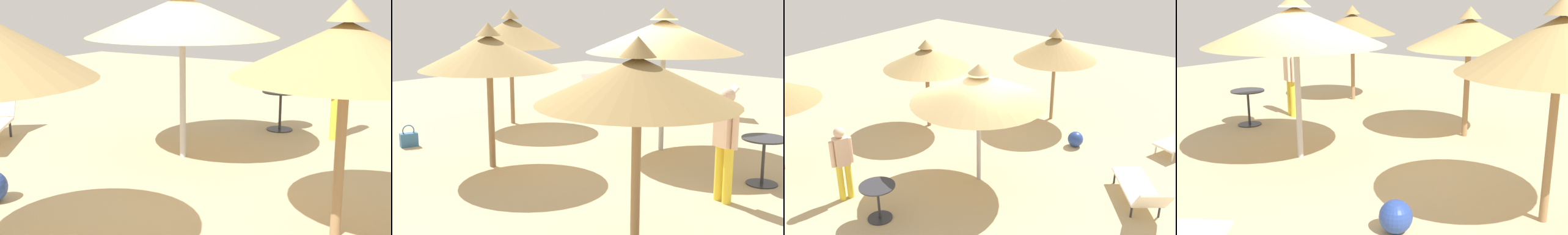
# 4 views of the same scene
# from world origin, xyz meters

# --- Properties ---
(ground) EXTENTS (24.00, 24.00, 0.10)m
(ground) POSITION_xyz_m (0.00, 0.00, -0.05)
(ground) COLOR tan
(parasol_umbrella_near_right) EXTENTS (2.32, 2.32, 2.46)m
(parasol_umbrella_near_right) POSITION_xyz_m (-2.50, 0.88, 1.97)
(parasol_umbrella_near_right) COLOR olive
(parasol_umbrella_near_right) RESTS_ON ground
(parasol_umbrella_far_right) EXTENTS (2.90, 2.90, 2.69)m
(parasol_umbrella_far_right) POSITION_xyz_m (0.38, -0.63, 2.18)
(parasol_umbrella_far_right) COLOR #B2B2B7
(parasol_umbrella_far_right) RESTS_ON ground
(parasol_umbrella_back) EXTENTS (2.29, 2.29, 2.65)m
(parasol_umbrella_back) POSITION_xyz_m (0.02, 3.35, 2.11)
(parasol_umbrella_back) COLOR olive
(parasol_umbrella_back) RESTS_ON ground
(lounge_chair_near_left) EXTENTS (1.65, 1.90, 0.80)m
(lounge_chair_near_left) POSITION_xyz_m (3.65, 0.46, 0.38)
(lounge_chair_near_left) COLOR silver
(lounge_chair_near_left) RESTS_ON ground
(person_standing_edge) EXTENTS (0.30, 0.45, 1.63)m
(person_standing_edge) POSITION_xyz_m (-1.37, -2.92, 0.93)
(person_standing_edge) COLOR yellow
(person_standing_edge) RESTS_ON ground
(handbag) EXTENTS (0.37, 0.26, 0.44)m
(handbag) POSITION_xyz_m (-2.78, 3.18, 0.15)
(handbag) COLOR #336699
(handbag) RESTS_ON ground
(side_table_round) EXTENTS (0.69, 0.69, 0.74)m
(side_table_round) POSITION_xyz_m (-0.28, -3.00, 0.51)
(side_table_round) COLOR #2D2D33
(side_table_round) RESTS_ON ground
(beach_ball) EXTENTS (0.39, 0.39, 0.39)m
(beach_ball) POSITION_xyz_m (1.38, 2.16, 0.20)
(beach_ball) COLOR navy
(beach_ball) RESTS_ON ground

